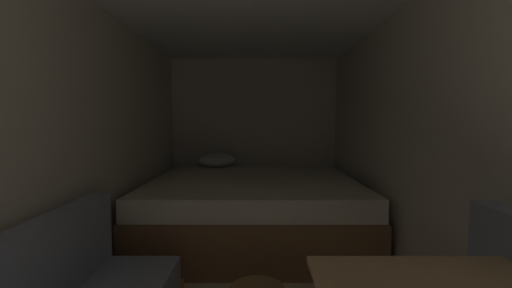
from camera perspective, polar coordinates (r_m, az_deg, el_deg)
wall_back at (r=4.61m, az=-0.10°, el=1.45°), size 2.36×0.05×2.11m
wall_left at (r=2.53m, az=-27.59°, el=-0.96°), size 0.05×4.69×2.11m
wall_right at (r=2.51m, az=26.96°, el=-0.99°), size 0.05×4.69×2.11m
bed at (r=3.63m, az=-0.28°, el=-10.85°), size 2.14×2.05×0.84m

